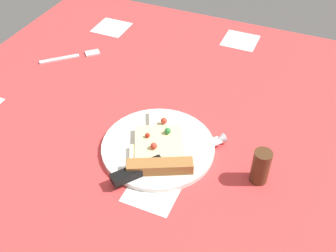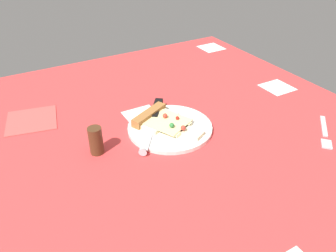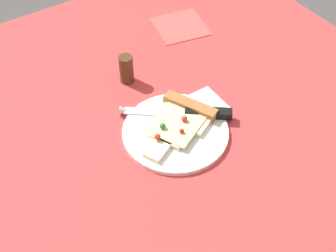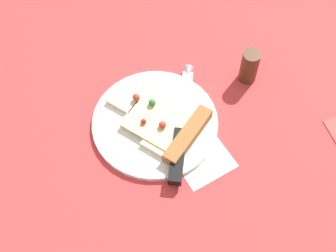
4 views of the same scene
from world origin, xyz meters
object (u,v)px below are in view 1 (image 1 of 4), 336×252
at_px(pizza_slice, 159,150).
at_px(knife, 160,162).
at_px(fork, 73,56).
at_px(plate, 159,146).
at_px(pepper_shaker, 261,167).

bearing_deg(pizza_slice, knife, -89.60).
height_order(pizza_slice, knife, pizza_slice).
bearing_deg(fork, pizza_slice, 13.02).
height_order(plate, pepper_shaker, pepper_shaker).
relative_size(pizza_slice, knife, 0.94).
bearing_deg(pizza_slice, pepper_shaker, -20.25).
bearing_deg(pepper_shaker, knife, 104.52).
height_order(knife, fork, knife).
bearing_deg(knife, pepper_shaker, 52.29).
distance_m(plate, pepper_shaker, 0.20).
bearing_deg(knife, fork, -178.25).
relative_size(pizza_slice, pepper_shaker, 2.76).
distance_m(plate, pizza_slice, 0.03).
bearing_deg(pizza_slice, plate, 90.22).
xyz_separation_m(plate, pizza_slice, (-0.02, -0.01, 0.01)).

